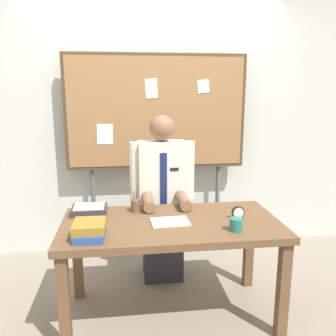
# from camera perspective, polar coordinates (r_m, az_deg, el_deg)

# --- Properties ---
(ground_plane) EXTENTS (12.00, 12.00, 0.00)m
(ground_plane) POSITION_cam_1_polar(r_m,az_deg,el_deg) (2.87, 0.47, -22.52)
(ground_plane) COLOR gray
(back_wall) EXTENTS (6.40, 0.08, 2.70)m
(back_wall) POSITION_cam_1_polar(r_m,az_deg,el_deg) (3.62, -2.17, 7.74)
(back_wall) COLOR silver
(back_wall) RESTS_ON ground_plane
(desk) EXTENTS (1.54, 0.78, 0.74)m
(desk) POSITION_cam_1_polar(r_m,az_deg,el_deg) (2.56, 0.50, -10.58)
(desk) COLOR brown
(desk) RESTS_ON ground_plane
(person) EXTENTS (0.55, 0.56, 1.45)m
(person) POSITION_cam_1_polar(r_m,az_deg,el_deg) (3.07, -0.92, -5.92)
(person) COLOR #2D2D33
(person) RESTS_ON ground_plane
(bulletin_board) EXTENTS (1.73, 0.09, 1.99)m
(bulletin_board) POSITION_cam_1_polar(r_m,az_deg,el_deg) (3.41, -1.88, 8.67)
(bulletin_board) COLOR #4C3823
(bulletin_board) RESTS_ON ground_plane
(book_stack) EXTENTS (0.20, 0.24, 0.10)m
(book_stack) POSITION_cam_1_polar(r_m,az_deg,el_deg) (2.30, -12.57, -9.73)
(book_stack) COLOR #2D4C99
(book_stack) RESTS_ON desk
(open_notebook) EXTENTS (0.27, 0.19, 0.01)m
(open_notebook) POSITION_cam_1_polar(r_m,az_deg,el_deg) (2.50, 0.32, -8.69)
(open_notebook) COLOR #F4EFCC
(open_notebook) RESTS_ON desk
(desk_clock) EXTENTS (0.09, 0.04, 0.09)m
(desk_clock) POSITION_cam_1_polar(r_m,az_deg,el_deg) (2.61, 11.27, -7.16)
(desk_clock) COLOR black
(desk_clock) RESTS_ON desk
(coffee_mug) EXTENTS (0.09, 0.09, 0.09)m
(coffee_mug) POSITION_cam_1_polar(r_m,az_deg,el_deg) (2.39, 10.93, -8.99)
(coffee_mug) COLOR #267266
(coffee_mug) RESTS_ON desk
(pen_holder) EXTENTS (0.07, 0.07, 0.16)m
(pen_holder) POSITION_cam_1_polar(r_m,az_deg,el_deg) (2.71, -5.29, -6.07)
(pen_holder) COLOR brown
(pen_holder) RESTS_ON desk
(paper_tray) EXTENTS (0.26, 0.20, 0.06)m
(paper_tray) POSITION_cam_1_polar(r_m,az_deg,el_deg) (2.74, -12.61, -6.59)
(paper_tray) COLOR #333338
(paper_tray) RESTS_ON desk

